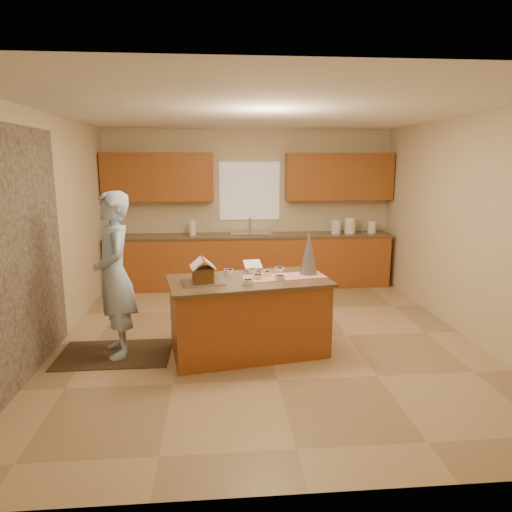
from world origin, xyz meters
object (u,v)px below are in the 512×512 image
object	(u,v)px
boy	(114,275)
tinsel_tree	(309,253)
island_base	(249,318)
gingerbread_house	(203,272)

from	to	relation	value
boy	tinsel_tree	bearing A→B (deg)	73.29
island_base	gingerbread_house	size ratio (longest dim) A/B	5.56
island_base	boy	xyz separation A→B (m)	(-1.47, 0.05, 0.52)
island_base	gingerbread_house	distance (m)	0.77
tinsel_tree	island_base	bearing A→B (deg)	-166.25
tinsel_tree	gingerbread_house	size ratio (longest dim) A/B	1.70
boy	gingerbread_house	xyz separation A→B (m)	(0.97, -0.18, 0.06)
island_base	tinsel_tree	world-z (taller)	tinsel_tree
island_base	gingerbread_house	xyz separation A→B (m)	(-0.50, -0.14, 0.57)
gingerbread_house	boy	bearing A→B (deg)	169.24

